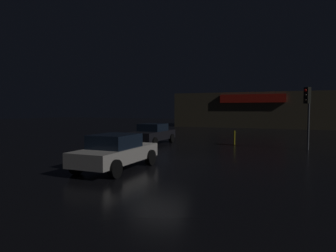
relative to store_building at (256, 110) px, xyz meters
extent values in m
plane|color=black|center=(-0.95, -31.03, -2.33)|extent=(120.00, 120.00, 0.00)
cube|color=brown|center=(0.00, 0.01, 0.00)|extent=(21.16, 8.46, 4.64)
cube|color=red|center=(0.00, -4.37, 1.49)|extent=(8.11, 0.24, 1.07)
cylinder|color=#595B60|center=(5.70, -24.02, -0.46)|extent=(0.12, 0.12, 3.74)
cube|color=black|center=(5.60, -24.13, 0.93)|extent=(0.41, 0.41, 0.97)
sphere|color=red|center=(5.49, -24.25, 1.22)|extent=(0.20, 0.20, 0.20)
sphere|color=black|center=(5.49, -24.25, 0.93)|extent=(0.20, 0.20, 0.20)
sphere|color=black|center=(5.49, -24.25, 0.64)|extent=(0.20, 0.20, 0.20)
cube|color=silver|center=(-1.76, -33.52, -1.71)|extent=(1.77, 4.23, 0.56)
cube|color=black|center=(-1.76, -33.62, -1.16)|extent=(1.56, 1.88, 0.54)
cylinder|color=black|center=(-2.58, -32.12, -1.99)|extent=(0.23, 0.67, 0.67)
cylinder|color=black|center=(-0.89, -32.15, -1.99)|extent=(0.23, 0.67, 0.67)
cylinder|color=black|center=(-2.63, -34.89, -1.99)|extent=(0.23, 0.67, 0.67)
cylinder|color=black|center=(-0.93, -34.92, -1.99)|extent=(0.23, 0.67, 0.67)
cube|color=black|center=(-4.30, -24.81, -1.72)|extent=(1.89, 4.35, 0.59)
cube|color=black|center=(-4.30, -24.66, -1.16)|extent=(1.65, 1.87, 0.51)
cylinder|color=black|center=(-3.45, -26.25, -2.01)|extent=(0.24, 0.63, 0.63)
cylinder|color=black|center=(-5.23, -26.20, -2.01)|extent=(0.24, 0.63, 0.63)
cylinder|color=black|center=(-3.38, -23.41, -2.01)|extent=(0.24, 0.63, 0.63)
cylinder|color=black|center=(-5.16, -23.36, -2.01)|extent=(0.24, 0.63, 0.63)
cylinder|color=gold|center=(1.14, -23.04, -1.84)|extent=(0.10, 0.10, 0.96)
camera|label=1|loc=(4.80, -43.94, 0.11)|focal=32.32mm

